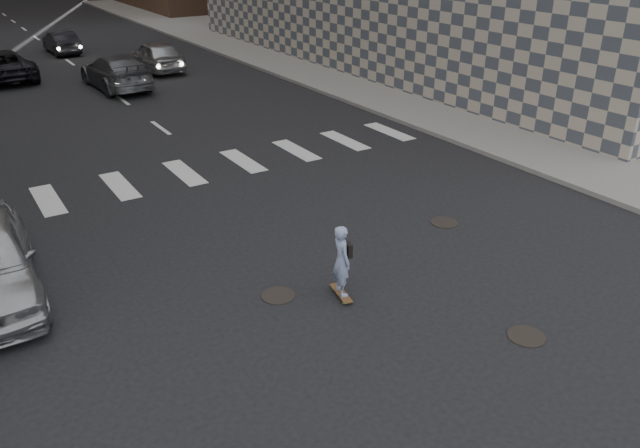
{
  "coord_description": "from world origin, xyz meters",
  "views": [
    {
      "loc": [
        -7.12,
        -8.48,
        6.85
      ],
      "look_at": [
        -0.89,
        1.34,
        1.3
      ],
      "focal_mm": 35.0,
      "sensor_mm": 36.0,
      "label": 1
    }
  ],
  "objects_px": {
    "skateboarder": "(342,260)",
    "traffic_car_d": "(155,56)",
    "traffic_car_c": "(0,65)",
    "traffic_car_e": "(61,43)",
    "traffic_car_b": "(116,72)"
  },
  "relations": [
    {
      "from": "traffic_car_e",
      "to": "traffic_car_d",
      "type": "bearing_deg",
      "value": 109.48
    },
    {
      "from": "skateboarder",
      "to": "traffic_car_c",
      "type": "height_order",
      "value": "skateboarder"
    },
    {
      "from": "traffic_car_b",
      "to": "traffic_car_c",
      "type": "height_order",
      "value": "traffic_car_b"
    },
    {
      "from": "traffic_car_c",
      "to": "traffic_car_e",
      "type": "bearing_deg",
      "value": -129.61
    },
    {
      "from": "traffic_car_b",
      "to": "traffic_car_c",
      "type": "distance_m",
      "value": 6.37
    },
    {
      "from": "skateboarder",
      "to": "traffic_car_d",
      "type": "relative_size",
      "value": 0.35
    },
    {
      "from": "traffic_car_c",
      "to": "traffic_car_e",
      "type": "xyz_separation_m",
      "value": [
        4.09,
        6.0,
        -0.09
      ]
    },
    {
      "from": "skateboarder",
      "to": "traffic_car_d",
      "type": "height_order",
      "value": "skateboarder"
    },
    {
      "from": "skateboarder",
      "to": "traffic_car_c",
      "type": "distance_m",
      "value": 25.67
    },
    {
      "from": "traffic_car_b",
      "to": "traffic_car_d",
      "type": "bearing_deg",
      "value": -137.48
    },
    {
      "from": "skateboarder",
      "to": "traffic_car_c",
      "type": "bearing_deg",
      "value": 107.96
    },
    {
      "from": "traffic_car_d",
      "to": "traffic_car_e",
      "type": "xyz_separation_m",
      "value": [
        -3.1,
        7.81,
        -0.13
      ]
    },
    {
      "from": "traffic_car_b",
      "to": "traffic_car_d",
      "type": "relative_size",
      "value": 1.16
    },
    {
      "from": "traffic_car_e",
      "to": "traffic_car_c",
      "type": "bearing_deg",
      "value": 53.58
    },
    {
      "from": "traffic_car_d",
      "to": "traffic_car_b",
      "type": "bearing_deg",
      "value": 42.59
    }
  ]
}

